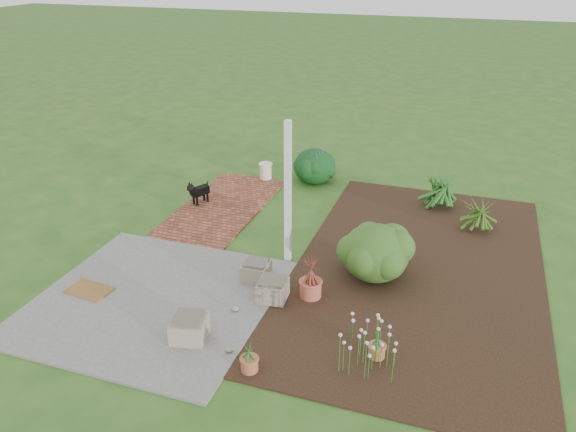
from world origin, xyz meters
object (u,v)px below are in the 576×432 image
(stone_trough_near, at_px, (189,329))
(black_dog, at_px, (198,191))
(evergreen_shrub, at_px, (375,251))
(cream_ceramic_urn, at_px, (266,171))

(stone_trough_near, xyz_separation_m, black_dog, (-1.96, 4.11, 0.14))
(stone_trough_near, distance_m, evergreen_shrub, 3.22)
(black_dog, height_order, cream_ceramic_urn, black_dog)
(black_dog, relative_size, evergreen_shrub, 0.49)
(evergreen_shrub, bearing_deg, black_dog, 157.49)
(stone_trough_near, height_order, evergreen_shrub, evergreen_shrub)
(evergreen_shrub, bearing_deg, cream_ceramic_urn, 132.86)
(stone_trough_near, xyz_separation_m, cream_ceramic_urn, (-1.13, 5.91, 0.03))
(cream_ceramic_urn, bearing_deg, evergreen_shrub, -47.14)
(stone_trough_near, distance_m, cream_ceramic_urn, 6.02)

